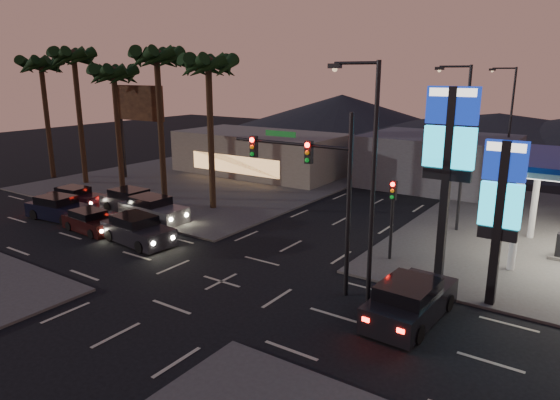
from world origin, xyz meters
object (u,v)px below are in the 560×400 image
Objects in this scene: traffic_signal_mast at (313,175)px; car_lane_a_front at (137,230)px; suv_station at (410,302)px; car_lane_b_front at (153,210)px; car_lane_b_rear at (76,197)px; car_lane_a_mid at (91,222)px; car_lane_b_mid at (132,202)px; car_lane_a_rear at (59,208)px; pylon_sign_tall at (449,148)px; pylon_sign_short at (501,199)px.

car_lane_a_front is at bearing -177.71° from traffic_signal_mast.
car_lane_b_front is at bearing 169.06° from suv_station.
car_lane_b_rear is at bearing 164.10° from car_lane_a_front.
car_lane_b_rear is at bearing 153.02° from car_lane_a_mid.
car_lane_a_front reaches higher than car_lane_a_mid.
car_lane_b_mid is (-2.93, 0.67, -0.01)m from car_lane_b_front.
car_lane_b_front is 19.29m from suv_station.
car_lane_a_mid is 4.67m from car_lane_b_mid.
car_lane_a_rear is 6.41m from car_lane_b_front.
car_lane_b_mid reaches higher than car_lane_a_front.
pylon_sign_tall is at bearing -0.58° from car_lane_b_mid.
pylon_sign_tall is 1.82× the size of car_lane_b_mid.
car_lane_a_rear is 3.36m from car_lane_b_rear.
car_lane_a_mid is 0.94× the size of car_lane_b_rear.
car_lane_b_mid is at bearing 168.79° from suv_station.
car_lane_b_front is at bearing 167.73° from traffic_signal_mast.
car_lane_b_mid is 4.85m from car_lane_b_rear.
car_lane_a_front is 4.06m from car_lane_a_mid.
traffic_signal_mast is (-4.74, -3.51, -1.17)m from pylon_sign_tall.
pylon_sign_tall is 1.29× the size of pylon_sign_short.
suv_station is (-2.37, -3.11, -3.88)m from pylon_sign_short.
car_lane_a_rear is 4.70m from car_lane_b_mid.
traffic_signal_mast is 1.59× the size of car_lane_a_front.
car_lane_a_front is at bearing -15.90° from car_lane_b_rear.
pylon_sign_short is at bearing -21.80° from pylon_sign_tall.
car_lane_b_rear is at bearing -175.50° from car_lane_b_front.
pylon_sign_short reaches higher than car_lane_b_rear.
traffic_signal_mast is 1.63× the size of car_lane_a_rear.
traffic_signal_mast is 16.18m from car_lane_a_mid.
pylon_sign_short is 1.42× the size of car_lane_a_rear.
car_lane_b_front is 0.99× the size of suv_station.
pylon_sign_tall is 1.12× the size of traffic_signal_mast.
car_lane_a_rear is 1.11× the size of car_lane_b_rear.
car_lane_b_mid is at bearing 177.12° from pylon_sign_short.
suv_station is at bearing -0.99° from car_lane_a_rear.
pylon_sign_tall is 1.83× the size of car_lane_a_rear.
car_lane_b_mid is 0.97× the size of suv_station.
car_lane_a_mid is at bearing -177.45° from traffic_signal_mast.
pylon_sign_short is at bearing 5.73° from car_lane_a_rear.
car_lane_b_front is (-2.63, 3.52, 0.02)m from car_lane_a_front.
pylon_sign_tall is 17.59m from car_lane_a_front.
traffic_signal_mast is at bearing -12.27° from car_lane_b_front.
traffic_signal_mast reaches higher than pylon_sign_short.
car_lane_a_mid is (-15.49, -0.69, -4.61)m from traffic_signal_mast.
car_lane_b_mid is at bearing 108.78° from car_lane_a_mid.
car_lane_b_front reaches higher than car_lane_b_rear.
pylon_sign_short is 1.39× the size of car_lane_b_front.
traffic_signal_mast is 12.30m from car_lane_a_front.
pylon_sign_short is 19.32m from car_lane_a_front.
pylon_sign_tall is 22.46m from car_lane_b_mid.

